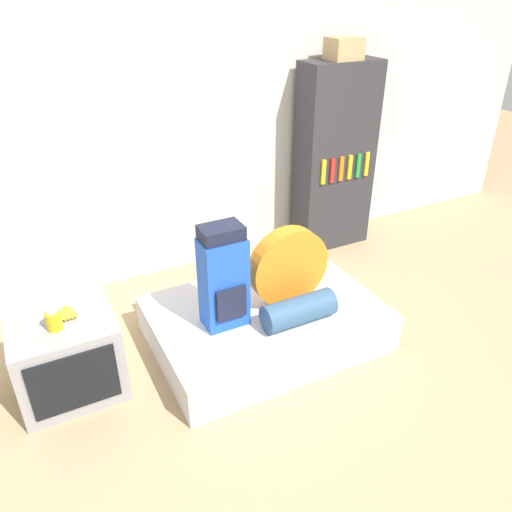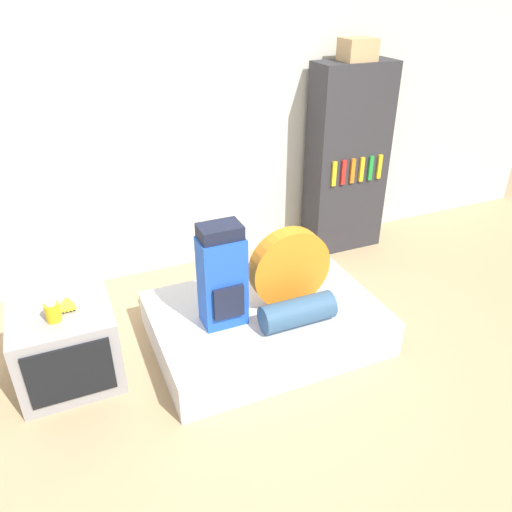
{
  "view_description": "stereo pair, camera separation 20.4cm",
  "coord_description": "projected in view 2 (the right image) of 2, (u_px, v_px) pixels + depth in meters",
  "views": [
    {
      "loc": [
        -1.29,
        -2.16,
        2.41
      ],
      "look_at": [
        0.07,
        0.48,
        0.73
      ],
      "focal_mm": 35.0,
      "sensor_mm": 36.0,
      "label": 1
    },
    {
      "loc": [
        -1.1,
        -2.25,
        2.41
      ],
      "look_at": [
        0.07,
        0.48,
        0.73
      ],
      "focal_mm": 35.0,
      "sensor_mm": 36.0,
      "label": 2
    }
  ],
  "objects": [
    {
      "name": "bookshelf",
      "position": [
        347.0,
        160.0,
        4.7
      ],
      "size": [
        0.74,
        0.35,
        1.77
      ],
      "color": "#2D2D33",
      "rests_on": "ground_plane"
    },
    {
      "name": "banana_bunch",
      "position": [
        67.0,
        305.0,
        3.19
      ],
      "size": [
        0.13,
        0.17,
        0.04
      ],
      "color": "yellow",
      "rests_on": "television"
    },
    {
      "name": "bed",
      "position": [
        265.0,
        323.0,
        3.73
      ],
      "size": [
        1.64,
        1.14,
        0.28
      ],
      "color": "silver",
      "rests_on": "ground_plane"
    },
    {
      "name": "canister",
      "position": [
        52.0,
        312.0,
        3.05
      ],
      "size": [
        0.09,
        0.09,
        0.14
      ],
      "color": "gold",
      "rests_on": "television"
    },
    {
      "name": "backpack",
      "position": [
        222.0,
        277.0,
        3.34
      ],
      "size": [
        0.3,
        0.24,
        0.74
      ],
      "color": "blue",
      "rests_on": "bed"
    },
    {
      "name": "cardboard_box",
      "position": [
        358.0,
        49.0,
        4.2
      ],
      "size": [
        0.28,
        0.23,
        0.18
      ],
      "color": "tan",
      "rests_on": "bookshelf"
    },
    {
      "name": "ground_plane",
      "position": [
        274.0,
        385.0,
        3.36
      ],
      "size": [
        16.0,
        16.0,
        0.0
      ],
      "primitive_type": "plane",
      "color": "tan"
    },
    {
      "name": "tent_bag",
      "position": [
        290.0,
        268.0,
        3.57
      ],
      "size": [
        0.6,
        0.13,
        0.6
      ],
      "color": "orange",
      "rests_on": "bed"
    },
    {
      "name": "sleeping_roll",
      "position": [
        297.0,
        312.0,
        3.44
      ],
      "size": [
        0.53,
        0.2,
        0.2
      ],
      "color": "#33567A",
      "rests_on": "bed"
    },
    {
      "name": "television",
      "position": [
        67.0,
        347.0,
        3.29
      ],
      "size": [
        0.64,
        0.6,
        0.55
      ],
      "color": "#939399",
      "rests_on": "ground_plane"
    },
    {
      "name": "wall_back",
      "position": [
        184.0,
        127.0,
        4.19
      ],
      "size": [
        8.0,
        0.05,
        2.6
      ],
      "color": "silver",
      "rests_on": "ground_plane"
    }
  ]
}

